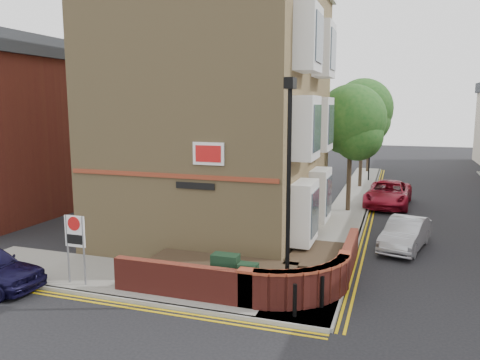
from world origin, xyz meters
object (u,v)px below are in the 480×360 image
Objects in this scene: silver_car_near at (405,234)px; zone_sign at (75,237)px; lamppost at (288,192)px; utility_cabinet_large at (226,274)px.

zone_sign is at bearing -129.11° from silver_car_near.
lamppost is at bearing 6.07° from zone_sign.
zone_sign is at bearing -170.31° from utility_cabinet_large.
lamppost reaches higher than utility_cabinet_large.
lamppost reaches higher than zone_sign.
zone_sign is (-6.60, -0.70, -1.70)m from lamppost.
silver_car_near is (9.85, 7.56, -1.02)m from zone_sign.
utility_cabinet_large is 0.32× the size of silver_car_near.
lamppost is at bearing -3.01° from utility_cabinet_large.
zone_sign is 12.46m from silver_car_near.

